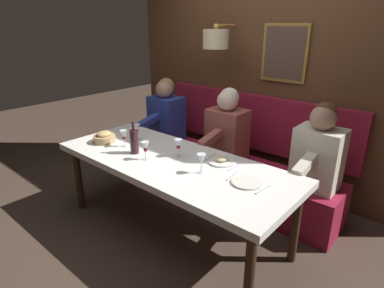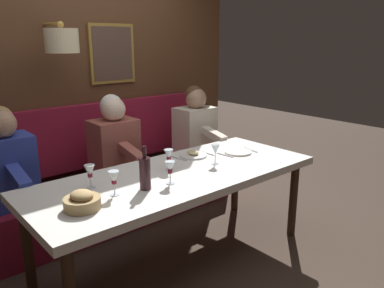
{
  "view_description": "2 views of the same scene",
  "coord_description": "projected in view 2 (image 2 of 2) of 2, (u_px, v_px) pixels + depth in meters",
  "views": [
    {
      "loc": [
        -1.83,
        -1.82,
        1.87
      ],
      "look_at": [
        0.05,
        -0.19,
        0.92
      ],
      "focal_mm": 29.85,
      "sensor_mm": 36.0,
      "label": 1
    },
    {
      "loc": [
        -2.14,
        1.69,
        1.72
      ],
      "look_at": [
        0.05,
        -0.19,
        0.92
      ],
      "focal_mm": 35.76,
      "sensor_mm": 36.0,
      "label": 2
    }
  ],
  "objects": [
    {
      "name": "banquette_bench",
      "position": [
        120.0,
        199.0,
        3.67
      ],
      "size": [
        0.52,
        2.46,
        0.45
      ],
      "primitive_type": "cube",
      "color": "maroon",
      "rests_on": "ground_plane"
    },
    {
      "name": "diner_middle",
      "position": [
        6.0,
        162.0,
        2.9
      ],
      "size": [
        0.6,
        0.4,
        0.79
      ],
      "color": "#283893",
      "rests_on": "banquette_bench"
    },
    {
      "name": "wine_glass_3",
      "position": [
        169.0,
        156.0,
        2.92
      ],
      "size": [
        0.07,
        0.07,
        0.16
      ],
      "color": "silver",
      "rests_on": "dining_table"
    },
    {
      "name": "back_wall_panel",
      "position": [
        84.0,
        75.0,
        3.78
      ],
      "size": [
        0.59,
        3.66,
        2.9
      ],
      "color": "#51331E",
      "rests_on": "ground_plane"
    },
    {
      "name": "wine_glass_2",
      "position": [
        90.0,
        172.0,
        2.56
      ],
      "size": [
        0.07,
        0.07,
        0.16
      ],
      "color": "silver",
      "rests_on": "dining_table"
    },
    {
      "name": "dining_table",
      "position": [
        177.0,
        181.0,
        2.9
      ],
      "size": [
        0.9,
        2.26,
        0.74
      ],
      "color": "silver",
      "rests_on": "ground_plane"
    },
    {
      "name": "wine_glass_1",
      "position": [
        114.0,
        178.0,
        2.44
      ],
      "size": [
        0.07,
        0.07,
        0.16
      ],
      "color": "silver",
      "rests_on": "dining_table"
    },
    {
      "name": "place_setting_1",
      "position": [
        193.0,
        154.0,
        3.29
      ],
      "size": [
        0.24,
        0.32,
        0.05
      ],
      "color": "silver",
      "rests_on": "dining_table"
    },
    {
      "name": "wine_glass_0",
      "position": [
        170.0,
        168.0,
        2.64
      ],
      "size": [
        0.07,
        0.07,
        0.16
      ],
      "color": "silver",
      "rests_on": "dining_table"
    },
    {
      "name": "bread_bowl",
      "position": [
        82.0,
        201.0,
        2.26
      ],
      "size": [
        0.22,
        0.22,
        0.12
      ],
      "color": "tan",
      "rests_on": "dining_table"
    },
    {
      "name": "wine_bottle",
      "position": [
        145.0,
        173.0,
        2.54
      ],
      "size": [
        0.08,
        0.08,
        0.3
      ],
      "color": "#33191E",
      "rests_on": "dining_table"
    },
    {
      "name": "diner_near",
      "position": [
        114.0,
        141.0,
        3.49
      ],
      "size": [
        0.6,
        0.4,
        0.79
      ],
      "color": "#934C42",
      "rests_on": "banquette_bench"
    },
    {
      "name": "wine_glass_4",
      "position": [
        215.0,
        150.0,
        3.06
      ],
      "size": [
        0.07,
        0.07,
        0.16
      ],
      "color": "silver",
      "rests_on": "dining_table"
    },
    {
      "name": "place_setting_0",
      "position": [
        238.0,
        152.0,
        3.38
      ],
      "size": [
        0.24,
        0.32,
        0.01
      ],
      "color": "silver",
      "rests_on": "dining_table"
    },
    {
      "name": "ground_plane",
      "position": [
        178.0,
        259.0,
        3.08
      ],
      "size": [
        12.0,
        12.0,
        0.0
      ],
      "primitive_type": "plane",
      "color": "#423328"
    },
    {
      "name": "diner_nearest",
      "position": [
        195.0,
        125.0,
        4.11
      ],
      "size": [
        0.6,
        0.4,
        0.79
      ],
      "color": "beige",
      "rests_on": "banquette_bench"
    }
  ]
}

